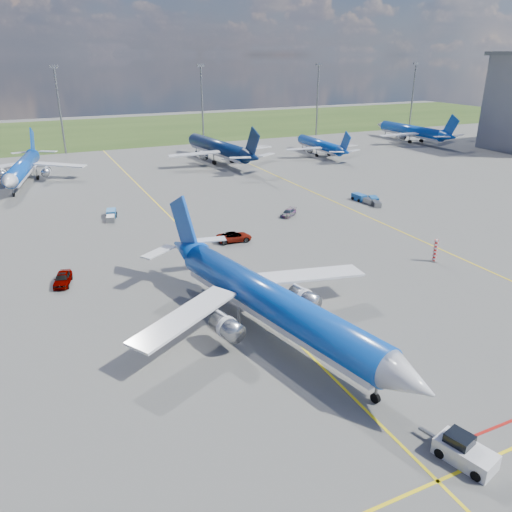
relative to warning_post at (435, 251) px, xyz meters
name	(u,v)px	position (x,y,z in m)	size (l,w,h in m)	color
ground	(288,333)	(-26.00, -8.00, -1.50)	(400.00, 400.00, 0.00)	#565654
grass_strip	(85,132)	(-26.00, 142.00, -1.50)	(400.00, 80.00, 0.01)	#2D4719
taxiway_lines	(198,243)	(-25.83, 19.70, -1.49)	(60.25, 160.00, 0.02)	yellow
floodlight_masts	(135,103)	(-16.00, 102.00, 11.06)	(202.20, 0.50, 22.70)	slate
warning_post	(435,251)	(0.00, 0.00, 0.00)	(0.50, 0.50, 3.00)	red
bg_jet_nnw	(25,183)	(-47.22, 69.80, -1.50)	(26.78, 35.15, 9.21)	#0C43AC
bg_jet_n	(218,162)	(-2.17, 73.30, -1.50)	(29.98, 39.34, 10.30)	#081B44
bg_jet_ne	(319,155)	(25.95, 70.57, -1.50)	(22.57, 29.63, 7.76)	#0C43AC
bg_jet_ene	(410,142)	(63.44, 77.72, -1.50)	(27.74, 36.42, 9.54)	#0C43AC
main_airliner	(272,335)	(-27.50, -7.57, -1.50)	(29.11, 38.21, 10.01)	#0C43AC
pushback_tug	(464,451)	(-23.21, -27.32, -0.77)	(2.95, 5.46, 1.82)	silver
service_car_a	(63,279)	(-44.73, 12.99, -0.76)	(1.74, 4.34, 1.48)	#999999
service_car_b	(234,237)	(-20.84, 17.97, -0.79)	(2.36, 5.11, 1.42)	#999999
service_car_c	(288,213)	(-7.93, 25.45, -0.93)	(1.60, 3.94, 1.14)	#999999
baggage_tug_w	(363,199)	(8.79, 27.61, -0.95)	(1.85, 5.38, 1.19)	#1A54A1
baggage_tug_c	(111,215)	(-35.06, 36.82, -0.96)	(2.46, 5.35, 1.16)	#195999
baggage_tug_e	(375,201)	(9.78, 25.33, -0.98)	(3.24, 5.02, 1.11)	#185394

